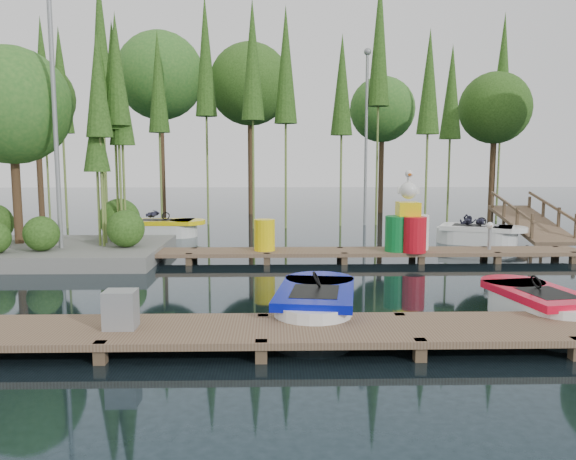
{
  "coord_description": "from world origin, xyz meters",
  "views": [
    {
      "loc": [
        0.18,
        -12.42,
        2.7
      ],
      "look_at": [
        0.5,
        0.5,
        1.1
      ],
      "focal_mm": 35.0,
      "sensor_mm": 36.0,
      "label": 1
    }
  ],
  "objects_px": {
    "boat_red": "(538,306)",
    "yellow_barrel": "(264,235)",
    "island": "(38,143)",
    "boat_yellow_far": "(163,228)",
    "drum_cluster": "(409,227)",
    "boat_blue": "(316,306)",
    "utility_cabinet": "(121,309)"
  },
  "relations": [
    {
      "from": "boat_red",
      "to": "yellow_barrel",
      "type": "bearing_deg",
      "value": 120.2
    },
    {
      "from": "island",
      "to": "boat_red",
      "type": "xyz_separation_m",
      "value": [
        10.97,
        -6.49,
        -2.94
      ]
    },
    {
      "from": "boat_yellow_far",
      "to": "drum_cluster",
      "type": "xyz_separation_m",
      "value": [
        7.58,
        -5.24,
        0.63
      ]
    },
    {
      "from": "island",
      "to": "drum_cluster",
      "type": "xyz_separation_m",
      "value": [
        10.08,
        -0.95,
        -2.25
      ]
    },
    {
      "from": "boat_blue",
      "to": "utility_cabinet",
      "type": "height_order",
      "value": "utility_cabinet"
    },
    {
      "from": "island",
      "to": "boat_blue",
      "type": "xyz_separation_m",
      "value": [
        7.18,
        -6.51,
        -2.92
      ]
    },
    {
      "from": "island",
      "to": "boat_yellow_far",
      "type": "distance_m",
      "value": 5.75
    },
    {
      "from": "island",
      "to": "boat_blue",
      "type": "bearing_deg",
      "value": -42.19
    },
    {
      "from": "utility_cabinet",
      "to": "drum_cluster",
      "type": "xyz_separation_m",
      "value": [
        5.82,
        6.84,
        0.36
      ]
    },
    {
      "from": "boat_blue",
      "to": "boat_yellow_far",
      "type": "xyz_separation_m",
      "value": [
        -4.68,
        10.8,
        0.03
      ]
    },
    {
      "from": "boat_red",
      "to": "boat_yellow_far",
      "type": "bearing_deg",
      "value": 118.52
    },
    {
      "from": "boat_red",
      "to": "boat_yellow_far",
      "type": "distance_m",
      "value": 13.72
    },
    {
      "from": "island",
      "to": "utility_cabinet",
      "type": "xyz_separation_m",
      "value": [
        4.26,
        -7.79,
        -2.61
      ]
    },
    {
      "from": "boat_red",
      "to": "boat_yellow_far",
      "type": "xyz_separation_m",
      "value": [
        -8.47,
        10.79,
        0.06
      ]
    },
    {
      "from": "yellow_barrel",
      "to": "drum_cluster",
      "type": "distance_m",
      "value": 3.87
    },
    {
      "from": "boat_blue",
      "to": "boat_yellow_far",
      "type": "distance_m",
      "value": 11.77
    },
    {
      "from": "island",
      "to": "boat_red",
      "type": "distance_m",
      "value": 13.08
    },
    {
      "from": "yellow_barrel",
      "to": "boat_blue",
      "type": "bearing_deg",
      "value": -80.45
    },
    {
      "from": "boat_blue",
      "to": "boat_yellow_far",
      "type": "height_order",
      "value": "boat_yellow_far"
    },
    {
      "from": "boat_yellow_far",
      "to": "yellow_barrel",
      "type": "distance_m",
      "value": 6.31
    },
    {
      "from": "boat_blue",
      "to": "drum_cluster",
      "type": "bearing_deg",
      "value": 70.98
    },
    {
      "from": "drum_cluster",
      "to": "utility_cabinet",
      "type": "bearing_deg",
      "value": -130.37
    },
    {
      "from": "boat_yellow_far",
      "to": "utility_cabinet",
      "type": "xyz_separation_m",
      "value": [
        1.76,
        -12.09,
        0.27
      ]
    },
    {
      "from": "boat_red",
      "to": "utility_cabinet",
      "type": "distance_m",
      "value": 6.84
    },
    {
      "from": "utility_cabinet",
      "to": "drum_cluster",
      "type": "bearing_deg",
      "value": 49.63
    },
    {
      "from": "island",
      "to": "yellow_barrel",
      "type": "xyz_separation_m",
      "value": [
        6.22,
        -0.79,
        -2.46
      ]
    },
    {
      "from": "boat_red",
      "to": "yellow_barrel",
      "type": "height_order",
      "value": "yellow_barrel"
    },
    {
      "from": "utility_cabinet",
      "to": "island",
      "type": "bearing_deg",
      "value": 118.69
    },
    {
      "from": "boat_blue",
      "to": "utility_cabinet",
      "type": "distance_m",
      "value": 3.2
    },
    {
      "from": "island",
      "to": "utility_cabinet",
      "type": "bearing_deg",
      "value": -61.31
    },
    {
      "from": "yellow_barrel",
      "to": "boat_red",
      "type": "bearing_deg",
      "value": -50.18
    },
    {
      "from": "utility_cabinet",
      "to": "yellow_barrel",
      "type": "distance_m",
      "value": 7.27
    }
  ]
}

